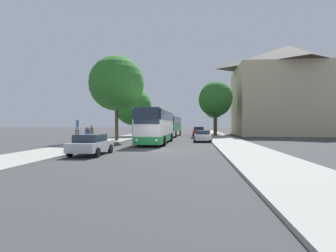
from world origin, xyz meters
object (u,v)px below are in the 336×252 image
object	(u,v)px
parked_car_right_far	(199,131)
pedestrian_waiting_near	(77,136)
pedestrian_waiting_far	(87,136)
tree_left_near	(117,84)
bus_middle	(170,126)
bus_stop_sign	(77,129)
pedestrian_walking_back	(92,135)
tree_right_far	(216,98)
parked_car_left_curb	(91,144)
parked_car_right_near	(203,136)
bus_front	(157,126)
tree_left_far	(133,107)
tree_right_mid	(215,100)
tree_right_near	(214,108)

from	to	relation	value
parked_car_right_far	pedestrian_waiting_near	world-z (taller)	pedestrian_waiting_near
pedestrian_waiting_far	tree_left_near	world-z (taller)	tree_left_near
bus_middle	bus_stop_sign	xyz separation A→B (m)	(-6.19, -21.63, -0.14)
pedestrian_walking_back	tree_right_far	xyz separation A→B (m)	(13.32, 19.00, 5.27)
bus_middle	pedestrian_waiting_far	size ratio (longest dim) A/B	6.77
parked_car_left_curb	pedestrian_waiting_far	distance (m)	4.91
tree_left_near	tree_right_far	xyz separation A→B (m)	(12.54, 13.41, -0.48)
bus_middle	pedestrian_waiting_near	distance (m)	21.66
pedestrian_waiting_far	tree_left_near	distance (m)	10.25
bus_middle	parked_car_right_far	distance (m)	5.86
parked_car_right_near	tree_left_near	world-z (taller)	tree_left_near
parked_car_right_far	pedestrian_waiting_near	size ratio (longest dim) A/B	2.59
pedestrian_waiting_near	tree_right_far	distance (m)	25.27
bus_stop_sign	tree_left_near	bearing A→B (deg)	81.71
pedestrian_walking_back	bus_front	bearing A→B (deg)	25.06
bus_middle	parked_car_left_curb	distance (m)	26.84
bus_front	bus_middle	size ratio (longest dim) A/B	0.98
bus_front	parked_car_left_curb	size ratio (longest dim) A/B	2.86
tree_left_far	tree_right_mid	bearing A→B (deg)	24.14
tree_left_far	tree_right_far	size ratio (longest dim) A/B	0.87
parked_car_right_far	tree_right_near	xyz separation A→B (m)	(3.27, 6.52, 4.45)
parked_car_left_curb	bus_front	bearing A→B (deg)	75.55
bus_stop_sign	tree_right_mid	size ratio (longest dim) A/B	0.25
tree_right_mid	bus_front	bearing A→B (deg)	-111.80
parked_car_right_far	pedestrian_waiting_far	size ratio (longest dim) A/B	2.40
pedestrian_walking_back	parked_car_right_near	bearing A→B (deg)	25.06
parked_car_right_far	tree_right_near	world-z (taller)	tree_right_near
pedestrian_waiting_far	pedestrian_waiting_near	bearing A→B (deg)	-20.57
tree_right_near	parked_car_right_near	bearing A→B (deg)	-97.81
bus_middle	parked_car_right_near	bearing A→B (deg)	-65.88
bus_front	parked_car_right_far	size ratio (longest dim) A/B	2.76
bus_middle	tree_left_near	world-z (taller)	tree_left_near
bus_front	tree_left_far	size ratio (longest dim) A/B	1.52
bus_stop_sign	tree_right_near	xyz separation A→B (m)	(14.22, 31.46, 3.66)
bus_middle	pedestrian_walking_back	size ratio (longest dim) A/B	6.65
parked_car_right_near	tree_right_near	size ratio (longest dim) A/B	0.57
pedestrian_walking_back	tree_left_far	world-z (taller)	tree_left_far
bus_front	tree_right_far	size ratio (longest dim) A/B	1.32
bus_front	parked_car_left_curb	xyz separation A→B (m)	(-2.84, -11.04, -1.16)
parked_car_left_curb	bus_middle	bearing A→B (deg)	83.80
bus_middle	pedestrian_waiting_near	world-z (taller)	bus_middle
tree_right_near	tree_right_mid	xyz separation A→B (m)	(-0.33, -6.09, 1.11)
bus_stop_sign	tree_right_mid	bearing A→B (deg)	61.30
bus_front	parked_car_right_near	world-z (taller)	bus_front
pedestrian_waiting_near	pedestrian_walking_back	xyz separation A→B (m)	(0.89, 1.20, 0.09)
tree_right_mid	tree_right_far	size ratio (longest dim) A/B	1.03
bus_middle	tree_right_far	bearing A→B (deg)	-0.65
bus_middle	parked_car_right_near	world-z (taller)	bus_middle
bus_stop_sign	tree_right_mid	world-z (taller)	tree_right_mid
bus_middle	pedestrian_walking_back	xyz separation A→B (m)	(-5.83, -19.37, -0.68)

